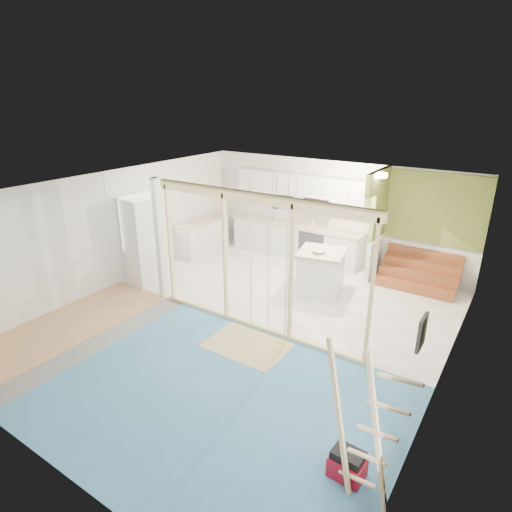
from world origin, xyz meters
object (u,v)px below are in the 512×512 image
Objects in this scene: toolbox at (347,465)px; island at (321,272)px; ladder at (363,429)px; fridge at (144,240)px.

island is at bearing 122.71° from toolbox.
toolbox is 0.22× the size of ladder.
island is at bearing 128.91° from ladder.
island is 2.84× the size of toolbox.
fridge is 6.87m from ladder.
ladder reaches higher than toolbox.
toolbox is at bearing -13.64° from fridge.
toolbox is at bearing -72.90° from island.
ladder is at bearing -42.14° from toolbox.
toolbox is (2.40, -4.32, -0.30)m from island.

